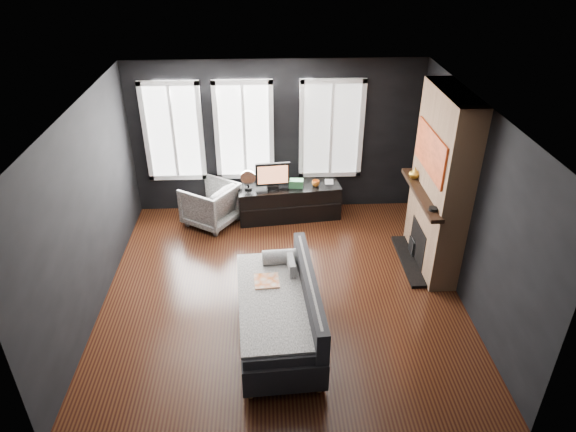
{
  "coord_description": "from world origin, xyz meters",
  "views": [
    {
      "loc": [
        -0.19,
        -5.87,
        4.62
      ],
      "look_at": [
        0.1,
        0.3,
        1.05
      ],
      "focal_mm": 32.0,
      "sensor_mm": 36.0,
      "label": 1
    }
  ],
  "objects_px": {
    "sofa": "(277,308)",
    "mug": "(316,183)",
    "monitor": "(273,174)",
    "armchair": "(210,202)",
    "book": "(325,177)",
    "mantel_vase": "(415,173)",
    "media_console": "(289,202)"
  },
  "relations": [
    {
      "from": "mug",
      "to": "book",
      "type": "bearing_deg",
      "value": 38.41
    },
    {
      "from": "mug",
      "to": "book",
      "type": "relative_size",
      "value": 0.65
    },
    {
      "from": "media_console",
      "to": "mantel_vase",
      "type": "height_order",
      "value": "mantel_vase"
    },
    {
      "from": "mug",
      "to": "book",
      "type": "xyz_separation_m",
      "value": [
        0.18,
        0.14,
        0.04
      ]
    },
    {
      "from": "mug",
      "to": "mantel_vase",
      "type": "xyz_separation_m",
      "value": [
        1.39,
        -1.03,
        0.64
      ]
    },
    {
      "from": "sofa",
      "to": "mug",
      "type": "bearing_deg",
      "value": 72.44
    },
    {
      "from": "book",
      "to": "mantel_vase",
      "type": "bearing_deg",
      "value": -44.05
    },
    {
      "from": "sofa",
      "to": "book",
      "type": "distance_m",
      "value": 3.3
    },
    {
      "from": "armchair",
      "to": "media_console",
      "type": "xyz_separation_m",
      "value": [
        1.36,
        0.15,
        -0.1
      ]
    },
    {
      "from": "armchair",
      "to": "monitor",
      "type": "height_order",
      "value": "monitor"
    },
    {
      "from": "monitor",
      "to": "armchair",
      "type": "bearing_deg",
      "value": 178.4
    },
    {
      "from": "mantel_vase",
      "to": "book",
      "type": "bearing_deg",
      "value": 135.95
    },
    {
      "from": "armchair",
      "to": "monitor",
      "type": "relative_size",
      "value": 1.35
    },
    {
      "from": "book",
      "to": "monitor",
      "type": "bearing_deg",
      "value": -168.36
    },
    {
      "from": "armchair",
      "to": "mug",
      "type": "xyz_separation_m",
      "value": [
        1.83,
        0.13,
        0.27
      ]
    },
    {
      "from": "mug",
      "to": "mantel_vase",
      "type": "distance_m",
      "value": 1.84
    },
    {
      "from": "mug",
      "to": "book",
      "type": "height_order",
      "value": "book"
    },
    {
      "from": "monitor",
      "to": "book",
      "type": "distance_m",
      "value": 0.96
    },
    {
      "from": "media_console",
      "to": "book",
      "type": "distance_m",
      "value": 0.77
    },
    {
      "from": "mug",
      "to": "media_console",
      "type": "bearing_deg",
      "value": 177.35
    },
    {
      "from": "sofa",
      "to": "monitor",
      "type": "relative_size",
      "value": 3.49
    },
    {
      "from": "book",
      "to": "sofa",
      "type": "bearing_deg",
      "value": -106.47
    },
    {
      "from": "sofa",
      "to": "book",
      "type": "height_order",
      "value": "sofa"
    },
    {
      "from": "media_console",
      "to": "book",
      "type": "relative_size",
      "value": 8.7
    },
    {
      "from": "sofa",
      "to": "mug",
      "type": "height_order",
      "value": "sofa"
    },
    {
      "from": "armchair",
      "to": "book",
      "type": "height_order",
      "value": "book"
    },
    {
      "from": "media_console",
      "to": "mug",
      "type": "distance_m",
      "value": 0.6
    },
    {
      "from": "monitor",
      "to": "mug",
      "type": "distance_m",
      "value": 0.77
    },
    {
      "from": "sofa",
      "to": "armchair",
      "type": "relative_size",
      "value": 2.58
    },
    {
      "from": "book",
      "to": "mantel_vase",
      "type": "relative_size",
      "value": 1.17
    },
    {
      "from": "media_console",
      "to": "monitor",
      "type": "relative_size",
      "value": 2.96
    },
    {
      "from": "sofa",
      "to": "book",
      "type": "bearing_deg",
      "value": 70.04
    }
  ]
}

